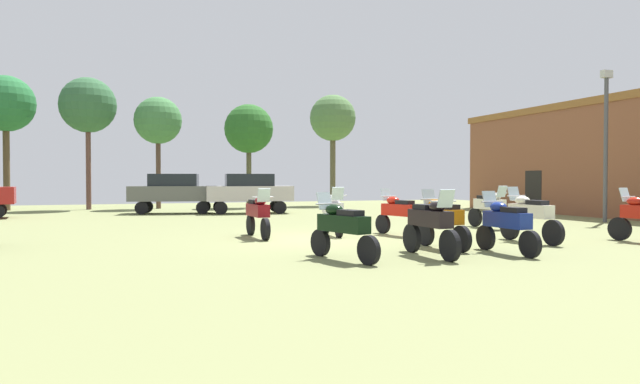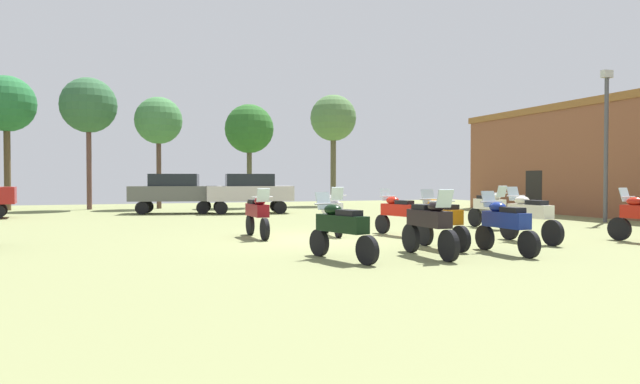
% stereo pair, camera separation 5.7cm
% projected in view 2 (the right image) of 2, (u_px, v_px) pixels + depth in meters
% --- Properties ---
extents(ground_plane, '(44.00, 52.00, 0.02)m').
position_uv_depth(ground_plane, '(308.00, 239.00, 16.18)').
color(ground_plane, olive).
extents(brick_building, '(6.12, 17.06, 5.48)m').
position_uv_depth(brick_building, '(625.00, 159.00, 26.97)').
color(brick_building, brown).
rests_on(brick_building, ground).
extents(motorcycle_2, '(0.62, 2.09, 1.47)m').
position_uv_depth(motorcycle_2, '(441.00, 220.00, 13.70)').
color(motorcycle_2, black).
rests_on(motorcycle_2, ground).
extents(motorcycle_3, '(0.62, 2.24, 1.46)m').
position_uv_depth(motorcycle_3, '(257.00, 213.00, 16.33)').
color(motorcycle_3, black).
rests_on(motorcycle_3, ground).
extents(motorcycle_5, '(0.82, 2.19, 1.44)m').
position_uv_depth(motorcycle_5, '(341.00, 227.00, 11.76)').
color(motorcycle_5, black).
rests_on(motorcycle_5, ground).
extents(motorcycle_6, '(0.62, 2.13, 1.44)m').
position_uv_depth(motorcycle_6, '(505.00, 223.00, 12.80)').
color(motorcycle_6, black).
rests_on(motorcycle_6, ground).
extents(motorcycle_8, '(0.62, 2.30, 1.51)m').
position_uv_depth(motorcycle_8, '(529.00, 215.00, 15.04)').
color(motorcycle_8, black).
rests_on(motorcycle_8, ground).
extents(motorcycle_10, '(0.77, 2.12, 1.44)m').
position_uv_depth(motorcycle_10, '(398.00, 212.00, 16.97)').
color(motorcycle_10, black).
rests_on(motorcycle_10, ground).
extents(motorcycle_11, '(0.62, 2.23, 1.51)m').
position_uv_depth(motorcycle_11, '(490.00, 207.00, 19.46)').
color(motorcycle_11, black).
rests_on(motorcycle_11, ground).
extents(motorcycle_12, '(0.62, 2.27, 1.51)m').
position_uv_depth(motorcycle_12, '(429.00, 223.00, 12.25)').
color(motorcycle_12, black).
rests_on(motorcycle_12, ground).
extents(motorcycle_13, '(0.65, 2.28, 1.49)m').
position_uv_depth(motorcycle_13, '(332.00, 211.00, 17.12)').
color(motorcycle_13, black).
rests_on(motorcycle_13, ground).
extents(car_2, '(4.58, 2.65, 2.00)m').
position_uv_depth(car_2, '(174.00, 190.00, 28.04)').
color(car_2, black).
rests_on(car_2, ground).
extents(car_3, '(4.49, 2.31, 2.00)m').
position_uv_depth(car_3, '(250.00, 190.00, 28.15)').
color(car_3, black).
rests_on(car_3, ground).
extents(tree_1, '(3.14, 3.14, 7.54)m').
position_uv_depth(tree_1, '(89.00, 106.00, 31.68)').
color(tree_1, brown).
rests_on(tree_1, ground).
extents(tree_2, '(3.00, 3.00, 6.34)m').
position_uv_depth(tree_2, '(249.00, 129.00, 34.09)').
color(tree_2, '#4C4B30').
rests_on(tree_2, ground).
extents(tree_4, '(2.77, 2.77, 6.59)m').
position_uv_depth(tree_4, '(159.00, 121.00, 32.71)').
color(tree_4, brown).
rests_on(tree_4, ground).
extents(tree_5, '(3.06, 3.06, 7.34)m').
position_uv_depth(tree_5, '(333.00, 119.00, 36.85)').
color(tree_5, brown).
rests_on(tree_5, ground).
extents(tree_6, '(3.10, 3.10, 7.47)m').
position_uv_depth(tree_6, '(7.00, 105.00, 30.71)').
color(tree_6, brown).
rests_on(tree_6, ground).
extents(lamp_post, '(0.44, 0.24, 6.07)m').
position_uv_depth(lamp_post, '(606.00, 137.00, 22.14)').
color(lamp_post, '#47474C').
rests_on(lamp_post, ground).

